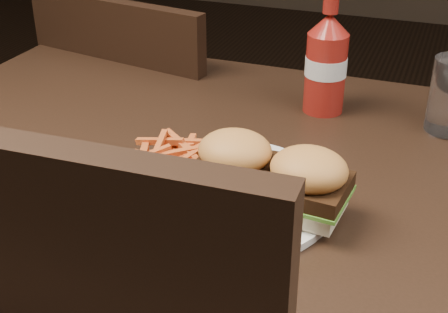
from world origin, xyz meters
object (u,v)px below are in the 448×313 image
(dining_table, at_px, (276,199))
(plate, at_px, (221,193))
(chair_far, at_px, (178,166))
(ketchup_bottle, at_px, (325,74))

(dining_table, height_order, plate, plate)
(chair_far, bearing_deg, plate, 130.27)
(chair_far, relative_size, plate, 1.48)
(ketchup_bottle, bearing_deg, dining_table, -90.22)
(plate, distance_m, ketchup_bottle, 0.30)
(plate, bearing_deg, dining_table, 42.52)
(ketchup_bottle, bearing_deg, plate, -100.82)
(chair_far, height_order, ketchup_bottle, ketchup_bottle)
(dining_table, distance_m, plate, 0.08)
(dining_table, xyz_separation_m, ketchup_bottle, (0.00, 0.24, 0.08))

